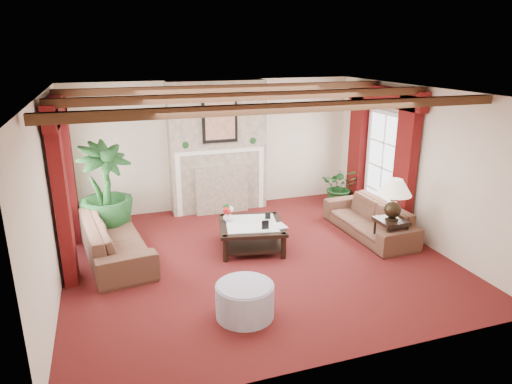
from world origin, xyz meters
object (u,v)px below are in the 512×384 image
object	(u,v)px
coffee_table	(251,236)
side_table	(390,234)
potted_palm	(107,210)
sofa_left	(114,233)
sofa_right	(370,214)
ottoman	(245,301)

from	to	relation	value
coffee_table	side_table	size ratio (longest dim) A/B	1.97
potted_palm	coffee_table	bearing A→B (deg)	-30.50
sofa_left	potted_palm	distance (m)	1.03
sofa_left	coffee_table	distance (m)	2.28
sofa_left	side_table	distance (m)	4.62
potted_palm	side_table	world-z (taller)	potted_palm
sofa_left	sofa_right	size ratio (longest dim) A/B	1.13
coffee_table	side_table	xyz separation A→B (m)	(2.23, -0.82, 0.05)
side_table	ottoman	distance (m)	3.17
ottoman	side_table	bearing A→B (deg)	21.29
sofa_right	sofa_left	bearing A→B (deg)	-97.49
sofa_left	coffee_table	size ratio (longest dim) A/B	2.14
sofa_left	side_table	world-z (taller)	sofa_left
ottoman	coffee_table	bearing A→B (deg)	69.74
sofa_left	potted_palm	xyz separation A→B (m)	(-0.08, 1.03, 0.04)
potted_palm	coffee_table	world-z (taller)	potted_palm
sofa_right	potted_palm	world-z (taller)	potted_palm
sofa_left	coffee_table	xyz separation A→B (m)	(2.24, -0.34, -0.22)
sofa_right	side_table	distance (m)	0.72
sofa_right	coffee_table	distance (m)	2.26
sofa_right	side_table	bearing A→B (deg)	-4.15
sofa_right	coffee_table	world-z (taller)	sofa_right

